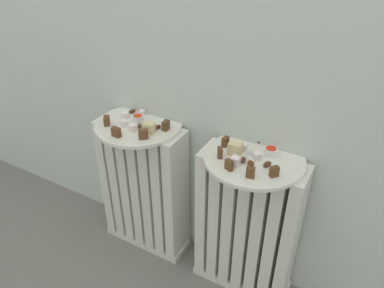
{
  "coord_description": "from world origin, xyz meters",
  "views": [
    {
      "loc": [
        0.5,
        -0.61,
        1.19
      ],
      "look_at": [
        0.0,
        0.28,
        0.55
      ],
      "focal_mm": 33.83,
      "sensor_mm": 36.0,
      "label": 1
    }
  ],
  "objects_px": {
    "fork": "(246,158)",
    "radiator_right": "(246,228)",
    "radiator_left": "(144,189)",
    "plate_left": "(139,125)",
    "jam_bowl_right": "(271,151)",
    "plate_right": "(254,159)",
    "jam_bowl_left": "(138,118)"
  },
  "relations": [
    {
      "from": "plate_left",
      "to": "fork",
      "type": "bearing_deg",
      "value": -2.73
    },
    {
      "from": "plate_left",
      "to": "plate_right",
      "type": "distance_m",
      "value": 0.43
    },
    {
      "from": "radiator_left",
      "to": "jam_bowl_left",
      "type": "height_order",
      "value": "jam_bowl_left"
    },
    {
      "from": "radiator_right",
      "to": "radiator_left",
      "type": "bearing_deg",
      "value": 180.0
    },
    {
      "from": "plate_left",
      "to": "jam_bowl_left",
      "type": "bearing_deg",
      "value": 135.47
    },
    {
      "from": "radiator_right",
      "to": "fork",
      "type": "relative_size",
      "value": 5.31
    },
    {
      "from": "radiator_right",
      "to": "plate_left",
      "type": "bearing_deg",
      "value": 180.0
    },
    {
      "from": "plate_right",
      "to": "radiator_right",
      "type": "bearing_deg",
      "value": -90.0
    },
    {
      "from": "radiator_left",
      "to": "fork",
      "type": "height_order",
      "value": "fork"
    },
    {
      "from": "radiator_left",
      "to": "fork",
      "type": "xyz_separation_m",
      "value": [
        0.42,
        -0.02,
        0.3
      ]
    },
    {
      "from": "plate_left",
      "to": "jam_bowl_right",
      "type": "relative_size",
      "value": 7.7
    },
    {
      "from": "jam_bowl_right",
      "to": "radiator_right",
      "type": "bearing_deg",
      "value": -137.96
    },
    {
      "from": "radiator_left",
      "to": "plate_left",
      "type": "height_order",
      "value": "plate_left"
    },
    {
      "from": "plate_right",
      "to": "jam_bowl_left",
      "type": "distance_m",
      "value": 0.44
    },
    {
      "from": "radiator_right",
      "to": "jam_bowl_right",
      "type": "relative_size",
      "value": 13.94
    },
    {
      "from": "plate_right",
      "to": "jam_bowl_left",
      "type": "relative_size",
      "value": 8.1
    },
    {
      "from": "jam_bowl_right",
      "to": "radiator_left",
      "type": "bearing_deg",
      "value": -175.8
    },
    {
      "from": "plate_right",
      "to": "fork",
      "type": "distance_m",
      "value": 0.03
    },
    {
      "from": "radiator_left",
      "to": "plate_right",
      "type": "bearing_deg",
      "value": 0.0
    },
    {
      "from": "radiator_right",
      "to": "fork",
      "type": "xyz_separation_m",
      "value": [
        -0.02,
        -0.02,
        0.3
      ]
    },
    {
      "from": "fork",
      "to": "radiator_right",
      "type": "bearing_deg",
      "value": 46.02
    },
    {
      "from": "plate_right",
      "to": "plate_left",
      "type": "bearing_deg",
      "value": 180.0
    },
    {
      "from": "radiator_right",
      "to": "jam_bowl_right",
      "type": "distance_m",
      "value": 0.31
    },
    {
      "from": "radiator_right",
      "to": "jam_bowl_right",
      "type": "bearing_deg",
      "value": 42.04
    },
    {
      "from": "radiator_left",
      "to": "radiator_right",
      "type": "bearing_deg",
      "value": 0.0
    },
    {
      "from": "plate_left",
      "to": "radiator_right",
      "type": "bearing_deg",
      "value": -0.0
    },
    {
      "from": "fork",
      "to": "jam_bowl_left",
      "type": "bearing_deg",
      "value": 176.41
    },
    {
      "from": "plate_right",
      "to": "jam_bowl_left",
      "type": "bearing_deg",
      "value": 179.14
    },
    {
      "from": "radiator_right",
      "to": "jam_bowl_right",
      "type": "xyz_separation_m",
      "value": [
        0.04,
        0.03,
        0.31
      ]
    },
    {
      "from": "plate_left",
      "to": "plate_right",
      "type": "xyz_separation_m",
      "value": [
        0.43,
        0.0,
        0.0
      ]
    },
    {
      "from": "radiator_right",
      "to": "jam_bowl_left",
      "type": "height_order",
      "value": "jam_bowl_left"
    },
    {
      "from": "plate_right",
      "to": "fork",
      "type": "height_order",
      "value": "fork"
    }
  ]
}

